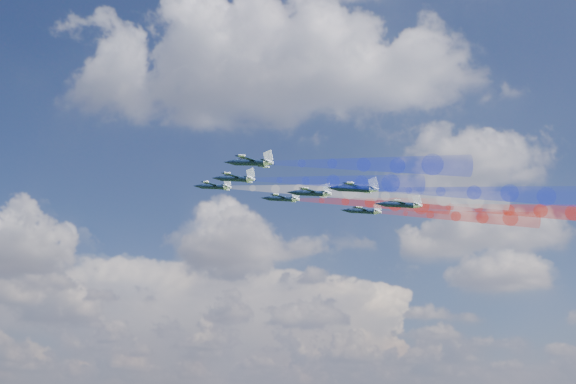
# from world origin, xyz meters

# --- Properties ---
(jet_lead) EXTENTS (13.40, 12.02, 5.28)m
(jet_lead) POSITION_xyz_m (-6.95, 24.92, 141.09)
(jet_lead) COLOR black
(trail_lead) EXTENTS (33.67, 15.64, 10.06)m
(trail_lead) POSITION_xyz_m (13.34, 17.36, 137.05)
(trail_lead) COLOR white
(jet_inner_left) EXTENTS (13.40, 12.02, 5.28)m
(jet_inner_left) POSITION_xyz_m (1.17, 9.95, 137.56)
(jet_inner_left) COLOR black
(trail_inner_left) EXTENTS (33.67, 15.64, 10.06)m
(trail_inner_left) POSITION_xyz_m (21.46, 2.38, 133.52)
(trail_inner_left) COLOR #1B2DEA
(jet_inner_right) EXTENTS (13.40, 12.02, 5.28)m
(jet_inner_right) POSITION_xyz_m (7.60, 31.30, 139.60)
(jet_inner_right) COLOR black
(trail_inner_right) EXTENTS (33.67, 15.64, 10.06)m
(trail_inner_right) POSITION_xyz_m (27.89, 23.73, 135.56)
(trail_inner_right) COLOR red
(jet_outer_left) EXTENTS (13.40, 12.02, 5.28)m
(jet_outer_left) POSITION_xyz_m (7.33, -5.85, 134.98)
(jet_outer_left) COLOR black
(trail_outer_left) EXTENTS (33.67, 15.64, 10.06)m
(trail_outer_left) POSITION_xyz_m (27.62, -13.42, 130.94)
(trail_outer_left) COLOR #1B2DEA
(jet_center_third) EXTENTS (13.40, 12.02, 5.28)m
(jet_center_third) POSITION_xyz_m (16.10, 14.26, 135.21)
(jet_center_third) COLOR black
(trail_center_third) EXTENTS (33.67, 15.64, 10.06)m
(trail_center_third) POSITION_xyz_m (36.39, 6.69, 131.17)
(trail_center_third) COLOR white
(jet_outer_right) EXTENTS (13.40, 12.02, 5.28)m
(jet_outer_right) POSITION_xyz_m (26.03, 35.91, 137.23)
(jet_outer_right) COLOR black
(trail_outer_right) EXTENTS (33.67, 15.64, 10.06)m
(trail_outer_right) POSITION_xyz_m (46.32, 28.34, 133.19)
(trail_outer_right) COLOR red
(jet_rear_left) EXTENTS (13.40, 12.02, 5.28)m
(jet_rear_left) POSITION_xyz_m (25.48, 2.02, 131.80)
(jet_rear_left) COLOR black
(trail_rear_left) EXTENTS (33.67, 15.64, 10.06)m
(trail_rear_left) POSITION_xyz_m (45.76, -5.55, 127.76)
(trail_rear_left) COLOR #1B2DEA
(jet_rear_right) EXTENTS (13.40, 12.02, 5.28)m
(jet_rear_right) POSITION_xyz_m (34.16, 19.53, 133.58)
(jet_rear_right) COLOR black
(trail_rear_right) EXTENTS (33.67, 15.64, 10.06)m
(trail_rear_right) POSITION_xyz_m (54.45, 11.96, 129.54)
(trail_rear_right) COLOR red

